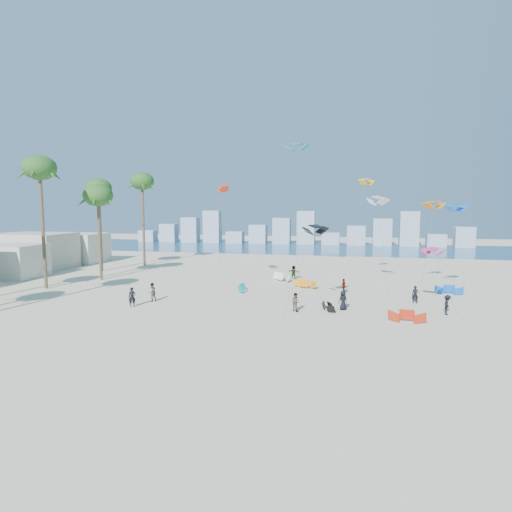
# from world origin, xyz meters

# --- Properties ---
(ground) EXTENTS (220.00, 220.00, 0.00)m
(ground) POSITION_xyz_m (0.00, 0.00, 0.00)
(ground) COLOR beige
(ground) RESTS_ON ground
(ocean) EXTENTS (220.00, 220.00, 0.00)m
(ocean) POSITION_xyz_m (0.00, 72.00, 0.01)
(ocean) COLOR navy
(ocean) RESTS_ON ground
(kitesurfer_near) EXTENTS (0.82, 0.72, 1.90)m
(kitesurfer_near) POSITION_xyz_m (-7.86, 9.55, 0.95)
(kitesurfer_near) COLOR black
(kitesurfer_near) RESTS_ON ground
(kitesurfer_mid) EXTENTS (1.07, 1.05, 1.74)m
(kitesurfer_mid) POSITION_xyz_m (7.82, 11.16, 0.87)
(kitesurfer_mid) COLOR gray
(kitesurfer_mid) RESTS_ON ground
(kitesurfers_far) EXTENTS (29.40, 17.70, 1.91)m
(kitesurfers_far) POSITION_xyz_m (9.07, 17.89, 0.91)
(kitesurfers_far) COLOR black
(kitesurfers_far) RESTS_ON ground
(grounded_kites) EXTENTS (24.79, 19.61, 1.03)m
(grounded_kites) POSITION_xyz_m (10.97, 19.52, 0.47)
(grounded_kites) COLOR #0C8E90
(grounded_kites) RESTS_ON ground
(flying_kites) EXTENTS (29.23, 23.95, 18.53)m
(flying_kites) POSITION_xyz_m (12.38, 23.45, 11.47)
(flying_kites) COLOR black
(flying_kites) RESTS_ON ground
(palm_row) EXTENTS (9.30, 44.80, 15.52)m
(palm_row) POSITION_xyz_m (-22.05, 16.16, 12.08)
(palm_row) COLOR brown
(palm_row) RESTS_ON ground
(distant_skyline) EXTENTS (85.00, 3.00, 8.40)m
(distant_skyline) POSITION_xyz_m (-1.19, 82.00, 3.09)
(distant_skyline) COLOR #9EADBF
(distant_skyline) RESTS_ON ground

